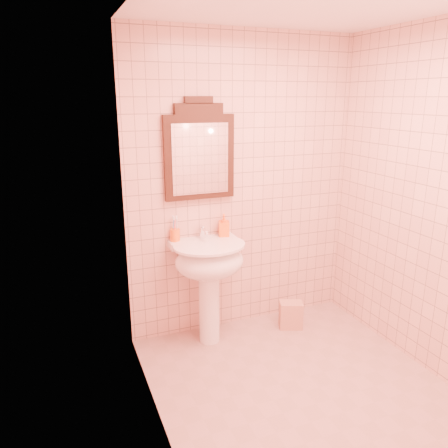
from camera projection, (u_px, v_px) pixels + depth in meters
name	position (u px, v px, depth m)	size (l,w,h in m)	color
floor	(305.00, 391.00, 3.05)	(2.20, 2.20, 0.00)	tan
back_wall	(242.00, 187.00, 3.68)	(2.00, 0.02, 2.50)	beige
pedestal_sink	(209.00, 268.00, 3.51)	(0.58, 0.58, 0.86)	white
faucet	(203.00, 232.00, 3.56)	(0.04, 0.16, 0.11)	white
mirror	(199.00, 153.00, 3.43)	(0.57, 0.06, 0.80)	black
toothbrush_cup	(175.00, 235.00, 3.52)	(0.08, 0.08, 0.18)	orange
soap_dispenser	(224.00, 225.00, 3.62)	(0.08, 0.09, 0.19)	orange
towel	(291.00, 315.00, 3.87)	(0.20, 0.13, 0.24)	tan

